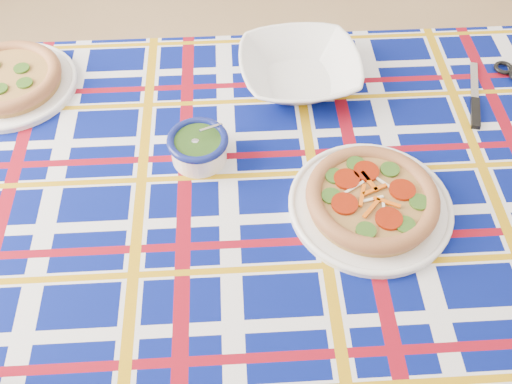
{
  "coord_description": "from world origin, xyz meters",
  "views": [
    {
      "loc": [
        -0.22,
        -0.9,
        1.54
      ],
      "look_at": [
        -0.2,
        -0.26,
        0.73
      ],
      "focal_mm": 40.0,
      "sensor_mm": 36.0,
      "label": 1
    }
  ],
  "objects_px": {
    "dining_table": "(272,219)",
    "main_focaccia_plate": "(372,198)",
    "pesto_bowl": "(198,146)",
    "serving_bowl": "(300,70)"
  },
  "relations": [
    {
      "from": "dining_table",
      "to": "main_focaccia_plate",
      "type": "relative_size",
      "value": 5.08
    },
    {
      "from": "dining_table",
      "to": "main_focaccia_plate",
      "type": "bearing_deg",
      "value": -12.53
    },
    {
      "from": "pesto_bowl",
      "to": "serving_bowl",
      "type": "bearing_deg",
      "value": 45.91
    },
    {
      "from": "dining_table",
      "to": "serving_bowl",
      "type": "bearing_deg",
      "value": 75.56
    },
    {
      "from": "main_focaccia_plate",
      "to": "serving_bowl",
      "type": "relative_size",
      "value": 1.17
    },
    {
      "from": "pesto_bowl",
      "to": "serving_bowl",
      "type": "height_order",
      "value": "pesto_bowl"
    },
    {
      "from": "serving_bowl",
      "to": "main_focaccia_plate",
      "type": "bearing_deg",
      "value": -73.51
    },
    {
      "from": "pesto_bowl",
      "to": "serving_bowl",
      "type": "relative_size",
      "value": 0.45
    },
    {
      "from": "serving_bowl",
      "to": "pesto_bowl",
      "type": "bearing_deg",
      "value": -134.09
    },
    {
      "from": "dining_table",
      "to": "serving_bowl",
      "type": "height_order",
      "value": "serving_bowl"
    }
  ]
}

